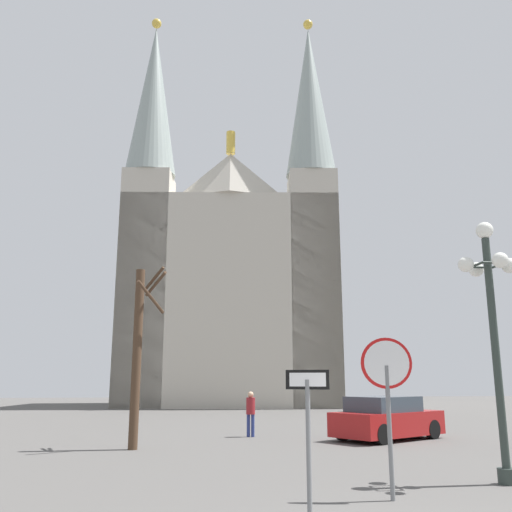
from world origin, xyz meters
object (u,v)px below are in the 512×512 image
one_way_arrow_sign (308,424)px  pedestrian_walking (251,409)px  cathedral (231,278)px  parked_car_near_red (387,419)px  stop_sign (387,383)px  bare_tree (138,351)px  street_lamp (492,314)px

one_way_arrow_sign → pedestrian_walking: bearing=87.8°
cathedral → parked_car_near_red: (3.68, -24.88, -9.26)m
cathedral → pedestrian_walking: cathedral is taller
stop_sign → bare_tree: 9.18m
cathedral → parked_car_near_red: cathedral is taller
cathedral → street_lamp: cathedral is taller
cathedral → pedestrian_walking: size_ratio=20.10×
street_lamp → stop_sign: bearing=-156.8°
stop_sign → parked_car_near_red: 9.96m
cathedral → parked_car_near_red: 26.80m
one_way_arrow_sign → street_lamp: (4.53, 2.83, 1.95)m
stop_sign → street_lamp: 3.30m
stop_sign → one_way_arrow_sign: size_ratio=1.28×
stop_sign → street_lamp: size_ratio=0.51×
pedestrian_walking → one_way_arrow_sign: bearing=-92.2°
bare_tree → parked_car_near_red: (8.29, 1.73, -2.17)m
street_lamp → pedestrian_walking: street_lamp is taller
one_way_arrow_sign → pedestrian_walking: one_way_arrow_sign is taller
parked_car_near_red → pedestrian_walking: 4.77m
stop_sign → pedestrian_walking: 10.98m
cathedral → one_way_arrow_sign: 36.90m
stop_sign → one_way_arrow_sign: stop_sign is taller
cathedral → bare_tree: (-4.60, -26.61, -7.09)m
stop_sign → bare_tree: (-5.06, 7.61, 0.90)m
bare_tree → pedestrian_walking: bare_tree is taller
cathedral → bare_tree: size_ratio=5.75×
cathedral → street_lamp: bearing=-84.5°
street_lamp → bare_tree: size_ratio=0.97×
cathedral → stop_sign: (0.46, -34.21, -7.99)m
cathedral → bare_tree: 27.92m
one_way_arrow_sign → parked_car_near_red: (5.00, 10.99, -0.71)m
cathedral → one_way_arrow_sign: size_ratio=14.77×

